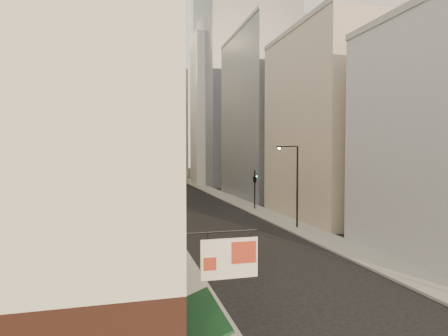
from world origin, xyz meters
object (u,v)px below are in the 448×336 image
clock_tower (157,113)px  white_tower (210,104)px  streetlamp_mid (295,181)px  traffic_light_left (143,184)px  traffic_light_right (255,178)px

clock_tower → white_tower: (11.00, -14.00, 0.97)m
streetlamp_mid → traffic_light_left: bearing=146.9°
clock_tower → streetlamp_mid: (7.15, -66.73, -13.20)m
clock_tower → streetlamp_mid: bearing=-83.9°
white_tower → traffic_light_left: white_tower is taller
clock_tower → streetlamp_mid: size_ratio=5.79×
clock_tower → traffic_light_left: bearing=-96.7°
streetlamp_mid → traffic_light_right: 12.23m
traffic_light_right → clock_tower: bearing=-74.0°
streetlamp_mid → traffic_light_left: streetlamp_mid is taller
traffic_light_left → traffic_light_right: size_ratio=1.00×
clock_tower → traffic_light_left: size_ratio=8.98×
white_tower → streetlamp_mid: size_ratio=5.35×
traffic_light_left → traffic_light_right: same height
streetlamp_mid → traffic_light_left: size_ratio=1.55×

